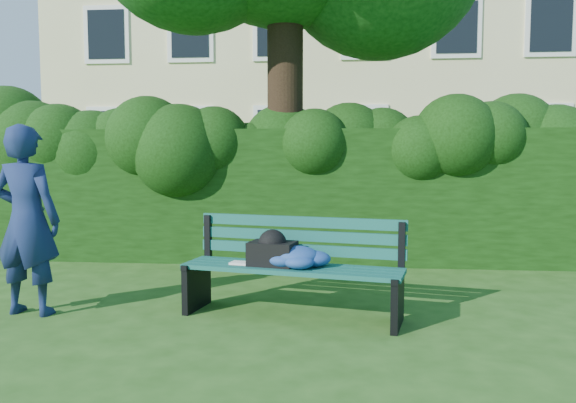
{
  "coord_description": "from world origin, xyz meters",
  "views": [
    {
      "loc": [
        0.58,
        -5.55,
        1.48
      ],
      "look_at": [
        0.0,
        0.6,
        0.95
      ],
      "focal_mm": 35.0,
      "sensor_mm": 36.0,
      "label": 1
    }
  ],
  "objects": [
    {
      "name": "ground",
      "position": [
        0.0,
        0.0,
        0.0
      ],
      "size": [
        80.0,
        80.0,
        0.0
      ],
      "primitive_type": "plane",
      "color": "#265017",
      "rests_on": "ground"
    },
    {
      "name": "apartment_building",
      "position": [
        -0.0,
        13.99,
        6.0
      ],
      "size": [
        16.0,
        8.08,
        12.0
      ],
      "color": "#CFC68A",
      "rests_on": "ground"
    },
    {
      "name": "hedge",
      "position": [
        0.0,
        2.2,
        0.9
      ],
      "size": [
        10.0,
        1.0,
        1.8
      ],
      "color": "black",
      "rests_on": "ground"
    },
    {
      "name": "park_bench",
      "position": [
        0.13,
        -0.55,
        0.5
      ],
      "size": [
        2.06,
        0.96,
        0.89
      ],
      "rotation": [
        0.0,
        0.0,
        -0.21
      ],
      "color": "#0D423F",
      "rests_on": "ground"
    },
    {
      "name": "man_reading",
      "position": [
        -2.28,
        -0.71,
        0.87
      ],
      "size": [
        0.67,
        0.48,
        1.74
      ],
      "primitive_type": "imported",
      "rotation": [
        0.0,
        0.0,
        3.05
      ],
      "color": "navy",
      "rests_on": "ground"
    }
  ]
}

